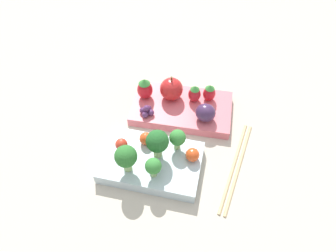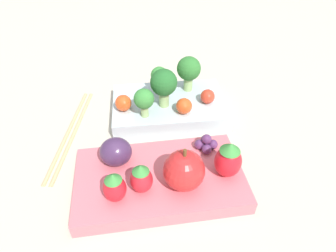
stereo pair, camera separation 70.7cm
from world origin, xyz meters
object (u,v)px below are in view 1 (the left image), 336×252
object	(u,v)px
broccoli_floret_2	(153,167)
apple	(171,89)
strawberry_2	(145,89)
broccoli_floret_3	(157,142)
grape_cluster	(147,111)
chopsticks_pair	(237,166)
plum	(205,113)
broccoli_floret_0	(126,157)
cherry_tomato_1	(146,139)
bento_box_savoury	(152,163)
bento_box_fruit	(182,108)
broccoli_floret_1	(177,138)
strawberry_0	(209,93)
strawberry_1	(195,94)
cherry_tomato_2	(121,144)
cherry_tomato_0	(192,155)

from	to	relation	value
broccoli_floret_2	apple	distance (m)	0.20
strawberry_2	broccoli_floret_3	bearing A→B (deg)	120.31
grape_cluster	chopsticks_pair	distance (m)	0.21
apple	broccoli_floret_3	bearing A→B (deg)	99.51
plum	grape_cluster	distance (m)	0.12
broccoli_floret_0	grape_cluster	size ratio (longest dim) A/B	1.88
cherry_tomato_1	apple	bearing A→B (deg)	-92.15
bento_box_savoury	bento_box_fruit	bearing A→B (deg)	-94.11
broccoli_floret_3	grape_cluster	distance (m)	0.12
broccoli_floret_1	plum	bearing A→B (deg)	-108.46
broccoli_floret_3	strawberry_2	bearing A→B (deg)	-59.69
broccoli_floret_0	strawberry_0	xyz separation A→B (m)	(-0.09, -0.22, -0.02)
bento_box_fruit	cherry_tomato_1	xyz separation A→B (m)	(0.03, 0.12, 0.03)
broccoli_floret_1	strawberry_0	bearing A→B (deg)	-99.20
cherry_tomato_1	strawberry_1	distance (m)	0.15
strawberry_1	plum	bearing A→B (deg)	128.96
bento_box_savoury	broccoli_floret_3	bearing A→B (deg)	-121.19
cherry_tomato_1	chopsticks_pair	distance (m)	0.18
cherry_tomato_2	apple	distance (m)	0.17
broccoli_floret_0	cherry_tomato_2	xyz separation A→B (m)	(0.03, -0.04, -0.03)
cherry_tomato_1	plum	world-z (taller)	plum
cherry_tomato_2	chopsticks_pair	bearing A→B (deg)	-167.66
broccoli_floret_0	cherry_tomato_1	bearing A→B (deg)	-97.99
cherry_tomato_0	cherry_tomato_2	distance (m)	0.13
strawberry_0	plum	world-z (taller)	strawberry_0
cherry_tomato_2	strawberry_0	xyz separation A→B (m)	(-0.12, -0.18, 0.00)
broccoli_floret_0	chopsticks_pair	world-z (taller)	broccoli_floret_0
broccoli_floret_2	broccoli_floret_3	bearing A→B (deg)	-79.36
broccoli_floret_3	cherry_tomato_1	distance (m)	0.05
apple	strawberry_1	bearing A→B (deg)	-170.74
bento_box_fruit	cherry_tomato_2	world-z (taller)	cherry_tomato_2
chopsticks_pair	cherry_tomato_2	bearing A→B (deg)	12.34
broccoli_floret_1	broccoli_floret_2	world-z (taller)	broccoli_floret_1
strawberry_0	grape_cluster	distance (m)	0.14
broccoli_floret_3	bento_box_savoury	bearing A→B (deg)	58.81
cherry_tomato_0	strawberry_1	xyz separation A→B (m)	(0.04, -0.15, 0.00)
broccoli_floret_0	cherry_tomato_0	bearing A→B (deg)	-150.54
plum	apple	bearing A→B (deg)	-22.99
bento_box_savoury	strawberry_0	bearing A→B (deg)	-107.80
apple	bento_box_fruit	bearing A→B (deg)	152.41
bento_box_fruit	broccoli_floret_2	xyz separation A→B (m)	(-0.00, 0.18, 0.04)
broccoli_floret_0	strawberry_1	xyz separation A→B (m)	(-0.06, -0.21, -0.02)
strawberry_0	strawberry_2	bearing A→B (deg)	16.13
bento_box_savoury	strawberry_0	xyz separation A→B (m)	(-0.06, -0.19, 0.03)
cherry_tomato_2	bento_box_fruit	bearing A→B (deg)	-116.34
cherry_tomato_0	cherry_tomato_2	size ratio (longest dim) A/B	1.10
cherry_tomato_0	chopsticks_pair	xyz separation A→B (m)	(-0.08, -0.03, -0.04)
strawberry_2	grape_cluster	distance (m)	0.05
apple	strawberry_1	size ratio (longest dim) A/B	1.42
cherry_tomato_0	strawberry_0	world-z (taller)	strawberry_0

